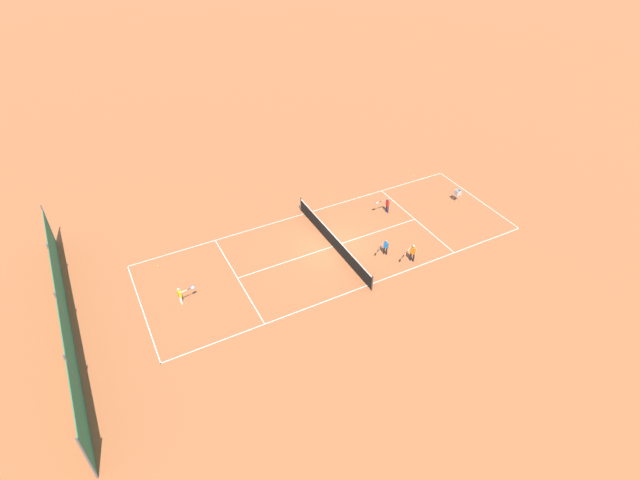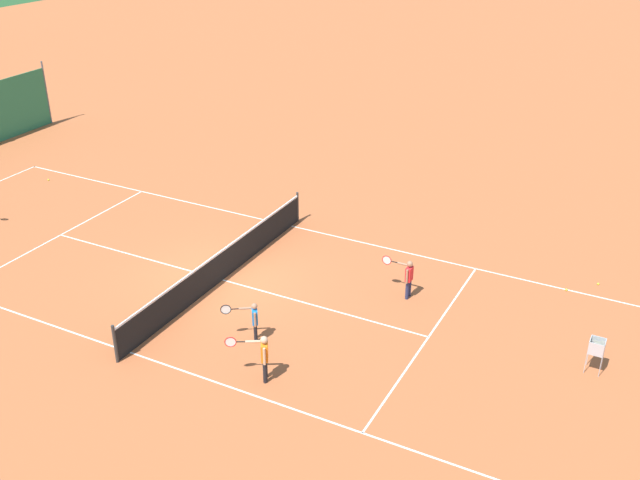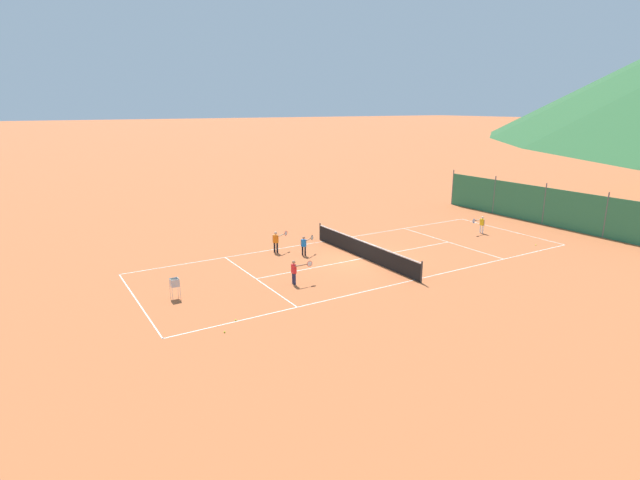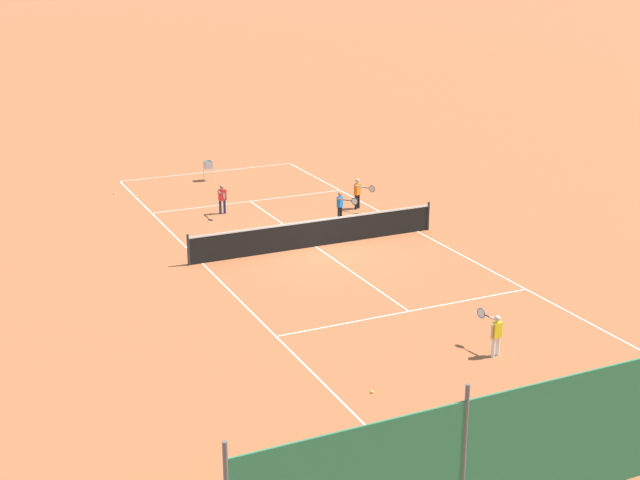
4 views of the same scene
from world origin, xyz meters
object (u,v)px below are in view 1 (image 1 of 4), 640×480
(player_near_service, at_px, (385,246))
(tennis_ball_alley_right, at_px, (414,175))
(tennis_net, at_px, (333,240))
(player_far_baseline, at_px, (181,294))
(tennis_ball_by_net_left, at_px, (158,266))
(player_far_service, at_px, (387,204))
(player_near_baseline, at_px, (412,252))
(ball_hopper, at_px, (458,193))
(tennis_ball_far_corner, at_px, (412,182))

(player_near_service, distance_m, tennis_ball_alley_right, 10.19)
(tennis_net, distance_m, player_near_service, 3.30)
(player_far_baseline, xyz_separation_m, tennis_ball_by_net_left, (3.76, 0.47, -0.62))
(player_near_service, bearing_deg, player_far_baseline, 82.07)
(player_far_baseline, bearing_deg, tennis_ball_by_net_left, 7.15)
(tennis_net, bearing_deg, player_far_service, -72.59)
(player_near_baseline, bearing_deg, tennis_net, 45.43)
(player_near_service, height_order, ball_hopper, player_near_service)
(player_far_baseline, xyz_separation_m, player_near_service, (-1.71, -12.26, -0.01))
(player_far_service, bearing_deg, tennis_ball_by_net_left, 83.84)
(tennis_ball_by_net_left, distance_m, ball_hopper, 20.88)
(player_near_service, distance_m, ball_hopper, 8.38)
(tennis_ball_alley_right, bearing_deg, tennis_ball_far_corner, 135.69)
(player_far_service, relative_size, tennis_ball_far_corner, 17.55)
(player_near_service, xyz_separation_m, tennis_ball_by_net_left, (5.47, 12.74, -0.61))
(player_near_service, distance_m, tennis_ball_far_corner, 9.12)
(player_near_baseline, distance_m, player_far_service, 5.35)
(player_far_baseline, xyz_separation_m, tennis_ball_alley_right, (5.30, -19.65, -0.62))
(tennis_net, distance_m, tennis_ball_alley_right, 10.96)
(tennis_ball_by_net_left, xyz_separation_m, ball_hopper, (-2.81, -20.69, 0.62))
(player_far_service, bearing_deg, tennis_ball_alley_right, -55.78)
(tennis_ball_alley_right, xyz_separation_m, tennis_ball_far_corner, (-0.77, 0.75, 0.00))
(player_near_service, bearing_deg, player_near_baseline, -139.95)
(player_far_baseline, height_order, player_near_service, player_far_baseline)
(player_near_baseline, bearing_deg, player_far_service, -17.36)
(player_far_baseline, relative_size, tennis_ball_by_net_left, 16.97)
(tennis_ball_alley_right, xyz_separation_m, ball_hopper, (-4.34, -0.57, 0.62))
(player_far_service, xyz_separation_m, tennis_ball_by_net_left, (1.67, 15.42, -0.65))
(player_far_baseline, bearing_deg, tennis_ball_alley_right, -74.92)
(tennis_ball_far_corner, distance_m, ball_hopper, 3.86)
(player_near_service, height_order, tennis_ball_by_net_left, player_near_service)
(player_near_baseline, relative_size, tennis_ball_far_corner, 18.62)
(tennis_net, distance_m, tennis_ball_far_corner, 9.95)
(player_far_baseline, bearing_deg, player_near_baseline, -102.68)
(player_far_baseline, height_order, ball_hopper, player_far_baseline)
(tennis_ball_by_net_left, bearing_deg, player_far_service, -96.16)
(tennis_net, distance_m, player_far_baseline, 9.82)
(player_near_baseline, distance_m, player_near_service, 1.69)
(tennis_ball_alley_right, bearing_deg, player_near_service, 133.50)
(tennis_net, height_order, tennis_ball_alley_right, tennis_net)
(player_far_service, distance_m, tennis_ball_alley_right, 5.72)
(tennis_ball_by_net_left, height_order, ball_hopper, ball_hopper)
(tennis_ball_far_corner, bearing_deg, tennis_net, 113.96)
(tennis_net, relative_size, player_far_baseline, 8.20)
(tennis_ball_far_corner, bearing_deg, player_far_service, 121.58)
(tennis_net, relative_size, tennis_ball_alley_right, 139.09)
(tennis_ball_alley_right, relative_size, ball_hopper, 0.07)
(tennis_ball_by_net_left, relative_size, tennis_ball_far_corner, 1.00)
(tennis_net, distance_m, tennis_ball_by_net_left, 10.80)
(tennis_net, bearing_deg, player_near_service, -131.81)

